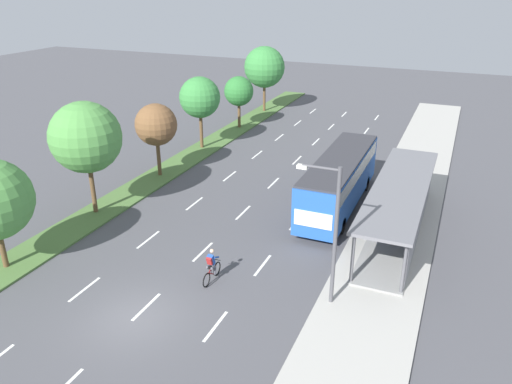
% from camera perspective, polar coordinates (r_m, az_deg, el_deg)
% --- Properties ---
extents(ground_plane, '(140.00, 140.00, 0.00)m').
position_cam_1_polar(ground_plane, '(23.05, -13.68, -13.82)').
color(ground_plane, '#4C4C51').
extents(median_strip, '(2.60, 52.00, 0.12)m').
position_cam_1_polar(median_strip, '(42.03, -7.04, 4.31)').
color(median_strip, '#4C7038').
rests_on(median_strip, ground).
extents(sidewalk_right, '(4.50, 52.00, 0.15)m').
position_cam_1_polar(sidewalk_right, '(36.99, 17.34, 0.70)').
color(sidewalk_right, '#ADAAA3').
rests_on(sidewalk_right, ground).
extents(lane_divider_left, '(0.14, 44.57, 0.01)m').
position_cam_1_polar(lane_divider_left, '(37.25, -3.03, 1.82)').
color(lane_divider_left, white).
rests_on(lane_divider_left, ground).
extents(lane_divider_center, '(0.14, 44.57, 0.01)m').
position_cam_1_polar(lane_divider_center, '(35.96, 2.00, 1.03)').
color(lane_divider_center, white).
rests_on(lane_divider_center, ground).
extents(lane_divider_right, '(0.14, 44.57, 0.01)m').
position_cam_1_polar(lane_divider_right, '(34.97, 7.35, 0.17)').
color(lane_divider_right, white).
rests_on(lane_divider_right, ground).
extents(bus_shelter, '(2.90, 13.29, 2.86)m').
position_cam_1_polar(bus_shelter, '(29.27, 16.50, -1.45)').
color(bus_shelter, gray).
rests_on(bus_shelter, sidewalk_right).
extents(bus, '(2.54, 11.29, 3.37)m').
position_cam_1_polar(bus, '(31.90, 9.50, 1.71)').
color(bus, '#2356B2').
rests_on(bus, ground).
extents(cyclist, '(0.46, 1.82, 1.71)m').
position_cam_1_polar(cyclist, '(24.48, -5.10, -8.50)').
color(cyclist, black).
rests_on(cyclist, ground).
extents(median_tree_second, '(4.26, 4.26, 6.98)m').
position_cam_1_polar(median_tree_second, '(31.25, -18.89, 5.91)').
color(median_tree_second, brown).
rests_on(median_tree_second, median_strip).
extents(median_tree_third, '(3.02, 3.02, 5.34)m').
position_cam_1_polar(median_tree_third, '(36.65, -11.34, 7.52)').
color(median_tree_third, brown).
rests_on(median_tree_third, median_strip).
extents(median_tree_fourth, '(3.41, 3.41, 6.04)m').
position_cam_1_polar(median_tree_fourth, '(42.40, -6.44, 10.67)').
color(median_tree_fourth, brown).
rests_on(median_tree_fourth, median_strip).
extents(median_tree_fifth, '(2.81, 2.81, 4.92)m').
position_cam_1_polar(median_tree_fifth, '(48.48, -1.98, 11.41)').
color(median_tree_fifth, brown).
rests_on(median_tree_fifth, median_strip).
extents(median_tree_farthest, '(4.32, 4.32, 6.87)m').
position_cam_1_polar(median_tree_farthest, '(54.62, 0.97, 14.07)').
color(median_tree_farthest, brown).
rests_on(median_tree_farthest, median_strip).
extents(streetlight, '(1.91, 0.24, 6.50)m').
position_cam_1_polar(streetlight, '(21.50, 8.66, -4.00)').
color(streetlight, '#4C4C51').
rests_on(streetlight, sidewalk_right).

